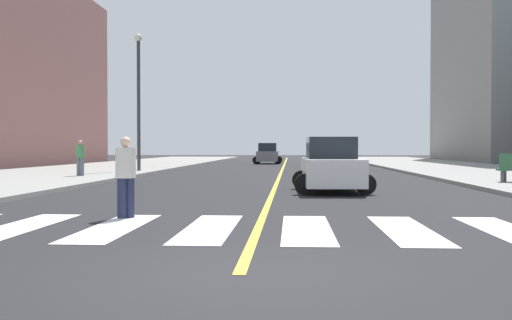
# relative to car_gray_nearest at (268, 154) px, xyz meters

# --- Properties ---
(ground_plane) EXTENTS (220.00, 220.00, 0.00)m
(ground_plane) POSITION_rel_car_gray_nearest_xyz_m (1.57, -47.82, -0.89)
(ground_plane) COLOR black
(sidewalk_kerb_west) EXTENTS (10.00, 120.00, 0.15)m
(sidewalk_kerb_west) POSITION_rel_car_gray_nearest_xyz_m (-10.63, -27.82, -0.82)
(sidewalk_kerb_west) COLOR gray
(sidewalk_kerb_west) RESTS_ON ground
(crosswalk_paint) EXTENTS (13.50, 4.00, 0.01)m
(crosswalk_paint) POSITION_rel_car_gray_nearest_xyz_m (1.57, -43.82, -0.89)
(crosswalk_paint) COLOR silver
(crosswalk_paint) RESTS_ON ground
(lane_divider_paint) EXTENTS (0.16, 80.00, 0.01)m
(lane_divider_paint) POSITION_rel_car_gray_nearest_xyz_m (1.57, -7.82, -0.89)
(lane_divider_paint) COLOR yellow
(lane_divider_paint) RESTS_ON ground
(car_gray_nearest) EXTENTS (2.67, 4.28, 1.91)m
(car_gray_nearest) POSITION_rel_car_gray_nearest_xyz_m (0.00, 0.00, 0.00)
(car_gray_nearest) COLOR slate
(car_gray_nearest) RESTS_ON ground
(car_white_second) EXTENTS (2.66, 4.20, 1.86)m
(car_white_second) POSITION_rel_car_gray_nearest_xyz_m (3.54, -34.49, -0.02)
(car_white_second) COLOR silver
(car_white_second) RESTS_ON ground
(car_green_third) EXTENTS (2.81, 4.42, 1.95)m
(car_green_third) POSITION_rel_car_gray_nearest_xyz_m (7.05, 11.18, 0.02)
(car_green_third) COLOR #236B42
(car_green_third) RESTS_ON ground
(pedestrian_crossing) EXTENTS (0.43, 0.43, 1.73)m
(pedestrian_crossing) POSITION_rel_car_gray_nearest_xyz_m (-1.33, -42.35, 0.06)
(pedestrian_crossing) COLOR #232847
(pedestrian_crossing) RESTS_ON ground
(pedestrian_walking_west) EXTENTS (0.42, 0.42, 1.71)m
(pedestrian_walking_west) POSITION_rel_car_gray_nearest_xyz_m (-7.93, -26.90, 0.20)
(pedestrian_walking_west) COLOR slate
(pedestrian_walking_west) RESTS_ON sidewalk_kerb_west
(street_lamp) EXTENTS (0.44, 0.44, 8.00)m
(street_lamp) POSITION_rel_car_gray_nearest_xyz_m (-6.76, -20.46, 3.94)
(street_lamp) COLOR #38383D
(street_lamp) RESTS_ON sidewalk_kerb_west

